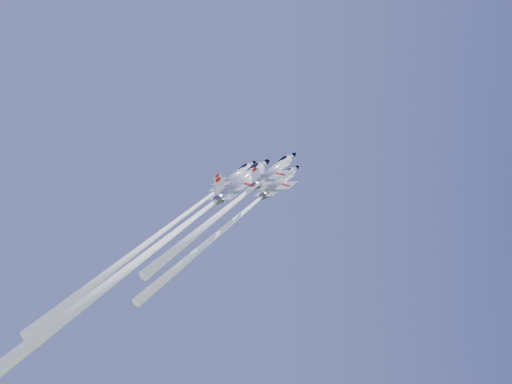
{
  "coord_description": "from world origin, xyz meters",
  "views": [
    {
      "loc": [
        -1.0,
        -114.52,
        74.04
      ],
      "look_at": [
        0.0,
        0.0,
        103.59
      ],
      "focal_mm": 40.0,
      "sensor_mm": 36.0,
      "label": 1
    }
  ],
  "objects_px": {
    "jet_lead": "(235,219)",
    "jet_right": "(235,202)",
    "jet_slot": "(170,237)",
    "jet_left": "(169,227)"
  },
  "relations": [
    {
      "from": "jet_left",
      "to": "jet_lead",
      "type": "bearing_deg",
      "value": 53.21
    },
    {
      "from": "jet_lead",
      "to": "jet_slot",
      "type": "height_order",
      "value": "jet_lead"
    },
    {
      "from": "jet_lead",
      "to": "jet_right",
      "type": "distance_m",
      "value": 8.19
    },
    {
      "from": "jet_left",
      "to": "jet_right",
      "type": "distance_m",
      "value": 14.26
    },
    {
      "from": "jet_lead",
      "to": "jet_slot",
      "type": "distance_m",
      "value": 18.17
    },
    {
      "from": "jet_lead",
      "to": "jet_left",
      "type": "distance_m",
      "value": 13.09
    },
    {
      "from": "jet_right",
      "to": "jet_slot",
      "type": "height_order",
      "value": "jet_right"
    },
    {
      "from": "jet_lead",
      "to": "jet_slot",
      "type": "relative_size",
      "value": 0.79
    },
    {
      "from": "jet_lead",
      "to": "jet_left",
      "type": "height_order",
      "value": "jet_left"
    },
    {
      "from": "jet_slot",
      "to": "jet_lead",
      "type": "bearing_deg",
      "value": 91.0
    }
  ]
}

